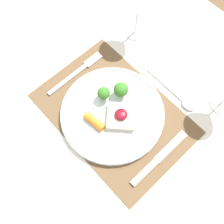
{
  "coord_description": "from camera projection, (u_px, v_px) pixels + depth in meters",
  "views": [
    {
      "loc": [
        0.2,
        -0.19,
        1.43
      ],
      "look_at": [
        -0.0,
        -0.01,
        0.74
      ],
      "focal_mm": 42.0,
      "sensor_mm": 36.0,
      "label": 1
    }
  ],
  "objects": [
    {
      "name": "dining_table",
      "position": [
        114.0,
        123.0,
        0.84
      ],
      "size": [
        1.35,
        1.07,
        0.72
      ],
      "color": "white",
      "rests_on": "ground_plane"
    },
    {
      "name": "knife",
      "position": [
        156.0,
        161.0,
        0.7
      ],
      "size": [
        0.02,
        0.21,
        0.01
      ],
      "rotation": [
        0.0,
        0.0,
        -0.02
      ],
      "color": "#B2B2B7",
      "rests_on": "placemat"
    },
    {
      "name": "dinner_plate",
      "position": [
        112.0,
        112.0,
        0.75
      ],
      "size": [
        0.3,
        0.3,
        0.07
      ],
      "color": "silver",
      "rests_on": "placemat"
    },
    {
      "name": "fork",
      "position": [
        79.0,
        71.0,
        0.81
      ],
      "size": [
        0.02,
        0.21,
        0.01
      ],
      "rotation": [
        0.0,
        0.0,
        -0.04
      ],
      "color": "#B2B2B7",
      "rests_on": "placemat"
    },
    {
      "name": "ground_plane",
      "position": [
        113.0,
        162.0,
        1.43
      ],
      "size": [
        8.0,
        8.0,
        0.0
      ],
      "primitive_type": "plane",
      "color": "brown"
    },
    {
      "name": "spoon",
      "position": [
        181.0,
        98.0,
        0.77
      ],
      "size": [
        0.19,
        0.04,
        0.01
      ],
      "rotation": [
        0.0,
        0.0,
        0.04
      ],
      "color": "#B2B2B7",
      "rests_on": "dining_table"
    },
    {
      "name": "placemat",
      "position": [
        114.0,
        114.0,
        0.76
      ],
      "size": [
        0.44,
        0.3,
        0.0
      ],
      "primitive_type": "cube",
      "color": "brown",
      "rests_on": "dining_table"
    },
    {
      "name": "wine_glass_far",
      "position": [
        139.0,
        2.0,
        0.74
      ],
      "size": [
        0.09,
        0.09,
        0.19
      ],
      "color": "white",
      "rests_on": "dining_table"
    }
  ]
}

